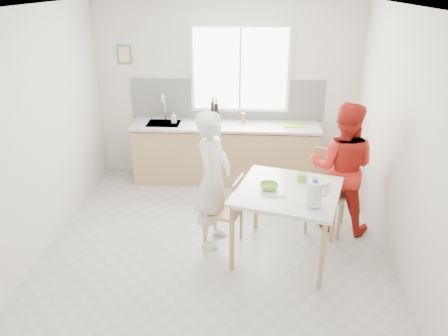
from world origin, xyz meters
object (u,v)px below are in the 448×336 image
object	(u,v)px
dining_table	(287,197)
wine_bottle_a	(216,114)
person_white	(213,180)
bowl_white	(319,183)
milk_jug	(315,193)
chair_far	(328,186)
bowl_green	(269,186)
person_red	(342,168)
wine_bottle_b	(213,111)
chair_left	(228,208)

from	to	relation	value
dining_table	wine_bottle_a	size ratio (longest dim) A/B	4.20
person_white	bowl_white	bearing A→B (deg)	-77.94
milk_jug	dining_table	bearing A→B (deg)	139.29
chair_far	bowl_green	size ratio (longest dim) A/B	5.08
person_red	wine_bottle_a	distance (m)	2.15
bowl_green	milk_jug	world-z (taller)	milk_jug
chair_far	bowl_white	xyz separation A→B (m)	(-0.21, -0.54, 0.30)
person_white	person_red	xyz separation A→B (m)	(1.54, 0.43, 0.01)
dining_table	person_red	bearing A→B (deg)	43.70
dining_table	bowl_white	bearing A→B (deg)	23.76
dining_table	wine_bottle_a	world-z (taller)	wine_bottle_a
chair_far	dining_table	bearing A→B (deg)	-112.95
chair_far	wine_bottle_a	size ratio (longest dim) A/B	3.16
dining_table	bowl_green	world-z (taller)	bowl_green
bowl_white	wine_bottle_b	world-z (taller)	wine_bottle_b
person_white	milk_jug	size ratio (longest dim) A/B	5.93
dining_table	chair_far	xyz separation A→B (m)	(0.56, 0.70, -0.19)
milk_jug	wine_bottle_b	distance (m)	2.84
bowl_green	milk_jug	size ratio (longest dim) A/B	0.72
person_white	wine_bottle_a	bearing A→B (deg)	19.51
chair_far	wine_bottle_b	xyz separation A→B (m)	(-1.57, 1.49, 0.51)
chair_left	wine_bottle_a	xyz separation A→B (m)	(-0.29, 1.85, 0.60)
person_white	bowl_green	distance (m)	0.67
bowl_white	milk_jug	world-z (taller)	milk_jug
person_white	person_red	distance (m)	1.60
chair_left	bowl_green	distance (m)	0.62
bowl_green	bowl_white	xyz separation A→B (m)	(0.56, 0.15, -0.01)
bowl_white	person_white	bearing A→B (deg)	176.01
dining_table	wine_bottle_b	size ratio (longest dim) A/B	4.48
person_white	chair_left	bearing A→B (deg)	-90.00
chair_left	dining_table	bearing A→B (deg)	90.00
person_white	wine_bottle_a	world-z (taller)	person_white
dining_table	bowl_green	distance (m)	0.24
wine_bottle_a	bowl_green	bearing A→B (deg)	-69.99
bowl_green	wine_bottle_b	distance (m)	2.34
chair_far	wine_bottle_a	xyz separation A→B (m)	(-1.51, 1.34, 0.52)
person_white	bowl_green	xyz separation A→B (m)	(0.63, -0.23, 0.05)
bowl_white	chair_far	bearing A→B (deg)	69.00
person_white	bowl_white	world-z (taller)	person_white
wine_bottle_a	chair_left	bearing A→B (deg)	-81.15
chair_far	bowl_green	distance (m)	1.08
wine_bottle_b	bowl_white	bearing A→B (deg)	-56.10
chair_left	person_white	bearing A→B (deg)	-90.00
chair_far	bowl_white	distance (m)	0.65
bowl_green	wine_bottle_a	world-z (taller)	wine_bottle_a
chair_left	person_red	size ratio (longest dim) A/B	0.53
milk_jug	chair_far	bearing A→B (deg)	88.65
dining_table	wine_bottle_a	bearing A→B (deg)	114.90
chair_far	milk_jug	distance (m)	1.19
person_white	bowl_green	world-z (taller)	person_white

